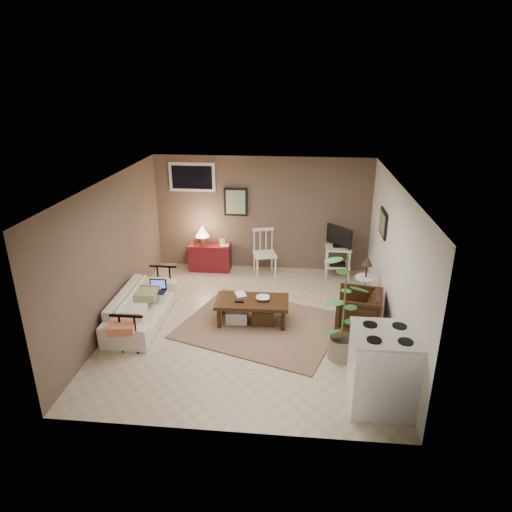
# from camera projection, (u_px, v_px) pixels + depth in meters

# --- Properties ---
(floor) EXTENTS (5.00, 5.00, 0.00)m
(floor) POSITION_uv_depth(u_px,v_px,m) (249.00, 324.00, 7.67)
(floor) COLOR #C1B293
(floor) RESTS_ON ground
(art_back) EXTENTS (0.50, 0.03, 0.60)m
(art_back) POSITION_uv_depth(u_px,v_px,m) (236.00, 202.00, 9.48)
(art_back) COLOR black
(art_right) EXTENTS (0.03, 0.60, 0.45)m
(art_right) POSITION_uv_depth(u_px,v_px,m) (383.00, 223.00, 7.88)
(art_right) COLOR black
(window) EXTENTS (0.96, 0.03, 0.60)m
(window) POSITION_uv_depth(u_px,v_px,m) (192.00, 177.00, 9.37)
(window) COLOR white
(rug) EXTENTS (2.95, 2.65, 0.02)m
(rug) POSITION_uv_depth(u_px,v_px,m) (260.00, 325.00, 7.60)
(rug) COLOR #7F604A
(rug) RESTS_ON floor
(coffee_table) EXTENTS (1.22, 0.65, 0.46)m
(coffee_table) POSITION_uv_depth(u_px,v_px,m) (252.00, 310.00, 7.61)
(coffee_table) COLOR #331C0D
(coffee_table) RESTS_ON floor
(sofa) EXTENTS (0.56, 1.91, 0.75)m
(sofa) POSITION_uv_depth(u_px,v_px,m) (141.00, 302.00, 7.62)
(sofa) COLOR silver
(sofa) RESTS_ON floor
(sofa_pillows) EXTENTS (0.37, 1.82, 0.13)m
(sofa_pillows) POSITION_uv_depth(u_px,v_px,m) (139.00, 303.00, 7.38)
(sofa_pillows) COLOR beige
(sofa_pillows) RESTS_ON sofa
(sofa_end_rails) EXTENTS (0.51, 1.91, 0.64)m
(sofa_end_rails) POSITION_uv_depth(u_px,v_px,m) (148.00, 305.00, 7.63)
(sofa_end_rails) COLOR black
(sofa_end_rails) RESTS_ON floor
(laptop) EXTENTS (0.29, 0.21, 0.20)m
(laptop) POSITION_uv_depth(u_px,v_px,m) (158.00, 288.00, 7.87)
(laptop) COLOR black
(laptop) RESTS_ON sofa
(red_console) EXTENTS (0.86, 0.38, 1.00)m
(red_console) POSITION_uv_depth(u_px,v_px,m) (210.00, 255.00, 9.71)
(red_console) COLOR maroon
(red_console) RESTS_ON floor
(spindle_chair) EXTENTS (0.54, 0.54, 0.97)m
(spindle_chair) POSITION_uv_depth(u_px,v_px,m) (265.00, 254.00, 9.43)
(spindle_chair) COLOR white
(spindle_chair) RESTS_ON floor
(tv_stand) EXTENTS (0.51, 0.51, 1.08)m
(tv_stand) POSITION_uv_depth(u_px,v_px,m) (338.00, 251.00, 9.28)
(tv_stand) COLOR white
(tv_stand) RESTS_ON floor
(side_table) EXTENTS (0.37, 0.37, 0.98)m
(side_table) POSITION_uv_depth(u_px,v_px,m) (366.00, 276.00, 8.01)
(side_table) COLOR white
(side_table) RESTS_ON floor
(armchair) EXTENTS (0.77, 0.80, 0.72)m
(armchair) POSITION_uv_depth(u_px,v_px,m) (359.00, 309.00, 7.42)
(armchair) COLOR black
(armchair) RESTS_ON floor
(potted_plant) EXTENTS (0.42, 0.42, 1.69)m
(potted_plant) POSITION_uv_depth(u_px,v_px,m) (344.00, 303.00, 6.43)
(potted_plant) COLOR gray
(potted_plant) RESTS_ON floor
(stove) EXTENTS (0.80, 0.74, 1.05)m
(stove) POSITION_uv_depth(u_px,v_px,m) (383.00, 369.00, 5.62)
(stove) COLOR white
(stove) RESTS_ON floor
(bowl) EXTENTS (0.23, 0.06, 0.23)m
(bowl) POSITION_uv_depth(u_px,v_px,m) (263.00, 294.00, 7.51)
(bowl) COLOR #331C0D
(bowl) RESTS_ON coffee_table
(book_table) EXTENTS (0.16, 0.08, 0.23)m
(book_table) POSITION_uv_depth(u_px,v_px,m) (236.00, 289.00, 7.66)
(book_table) COLOR #331C0D
(book_table) RESTS_ON coffee_table
(book_console) EXTENTS (0.18, 0.03, 0.24)m
(book_console) POSITION_uv_depth(u_px,v_px,m) (220.00, 240.00, 9.53)
(book_console) COLOR #331C0D
(book_console) RESTS_ON red_console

